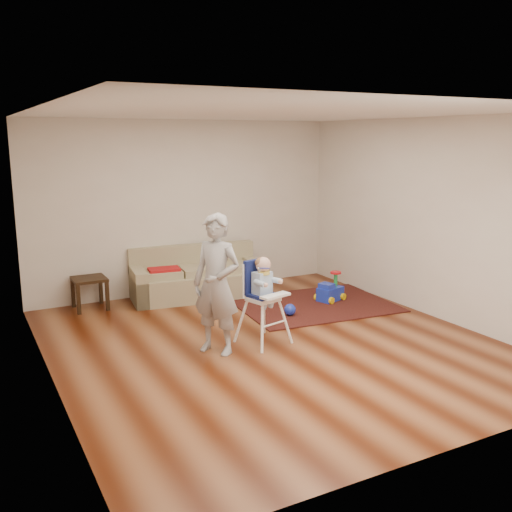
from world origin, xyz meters
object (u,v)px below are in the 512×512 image
side_table (90,293)px  adult (217,284)px  sofa (197,273)px  toy_ball (290,310)px  high_chair (263,302)px  ride_on_toy (330,287)px

side_table → adult: size_ratio=0.29×
sofa → toy_ball: sofa is taller
side_table → adult: adult is taller
side_table → high_chair: (1.54, -2.39, 0.28)m
ride_on_toy → side_table: bearing=140.2°
sofa → toy_ball: (0.75, -1.51, -0.29)m
toy_ball → adult: adult is taller
ride_on_toy → toy_ball: 1.00m
toy_ball → high_chair: (-0.82, -0.72, 0.41)m
high_chair → adult: bearing=167.6°
ride_on_toy → toy_ball: size_ratio=2.64×
sofa → high_chair: high_chair is taller
sofa → side_table: (-1.60, 0.16, -0.16)m
ride_on_toy → adult: 2.66m
side_table → toy_ball: bearing=-35.3°
sofa → toy_ball: size_ratio=12.97×
sofa → adult: size_ratio=1.30×
toy_ball → high_chair: bearing=-138.6°
ride_on_toy → high_chair: high_chair is taller
sofa → high_chair: 2.23m
sofa → toy_ball: 1.71m
high_chair → adult: adult is taller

